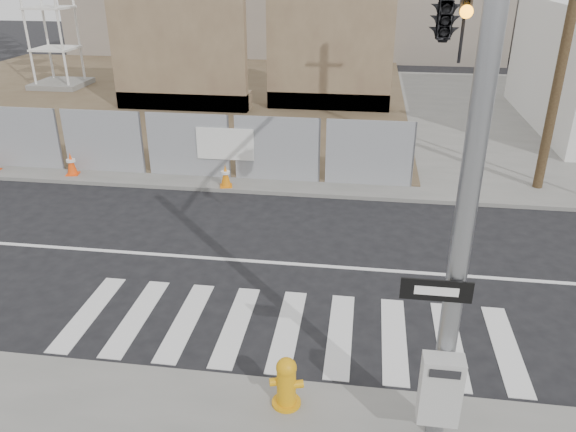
# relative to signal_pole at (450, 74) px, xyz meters

# --- Properties ---
(ground) EXTENTS (100.00, 100.00, 0.00)m
(ground) POSITION_rel_signal_pole_xyz_m (-2.49, 2.05, -4.78)
(ground) COLOR black
(ground) RESTS_ON ground
(sidewalk_far) EXTENTS (50.00, 20.00, 0.12)m
(sidewalk_far) POSITION_rel_signal_pole_xyz_m (-2.49, 16.05, -4.72)
(sidewalk_far) COLOR slate
(sidewalk_far) RESTS_ON ground
(signal_pole) EXTENTS (0.96, 5.87, 7.00)m
(signal_pole) POSITION_rel_signal_pole_xyz_m (0.00, 0.00, 0.00)
(signal_pole) COLOR gray
(signal_pole) RESTS_ON sidewalk_near
(chain_link_fence) EXTENTS (24.60, 0.04, 2.00)m
(chain_link_fence) POSITION_rel_signal_pole_xyz_m (-12.49, 7.05, -3.66)
(chain_link_fence) COLOR gray
(chain_link_fence) RESTS_ON sidewalk_far
(concrete_wall_left) EXTENTS (6.00, 1.30, 8.00)m
(concrete_wall_left) POSITION_rel_signal_pole_xyz_m (-9.49, 15.13, -1.40)
(concrete_wall_left) COLOR brown
(concrete_wall_left) RESTS_ON sidewalk_far
(concrete_wall_right) EXTENTS (5.50, 1.30, 8.00)m
(concrete_wall_right) POSITION_rel_signal_pole_xyz_m (-2.99, 16.13, -1.40)
(concrete_wall_right) COLOR brown
(concrete_wall_right) RESTS_ON sidewalk_far
(utility_pole_right) EXTENTS (1.60, 0.28, 10.00)m
(utility_pole_right) POSITION_rel_signal_pole_xyz_m (4.01, 7.55, 0.42)
(utility_pole_right) COLOR #4A3B22
(utility_pole_right) RESTS_ON sidewalk_far
(fire_hydrant) EXTENTS (0.57, 0.57, 0.86)m
(fire_hydrant) POSITION_rel_signal_pole_xyz_m (-2.22, -2.50, -4.24)
(fire_hydrant) COLOR orange
(fire_hydrant) RESTS_ON sidewalk_near
(traffic_cone_c) EXTENTS (0.43, 0.43, 0.73)m
(traffic_cone_c) POSITION_rel_signal_pole_xyz_m (-10.44, 6.59, -4.31)
(traffic_cone_c) COLOR #FF4A0D
(traffic_cone_c) RESTS_ON sidewalk_far
(traffic_cone_d) EXTENTS (0.44, 0.44, 0.70)m
(traffic_cone_d) POSITION_rel_signal_pole_xyz_m (-5.34, 6.27, -4.32)
(traffic_cone_d) COLOR orange
(traffic_cone_d) RESTS_ON sidewalk_far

